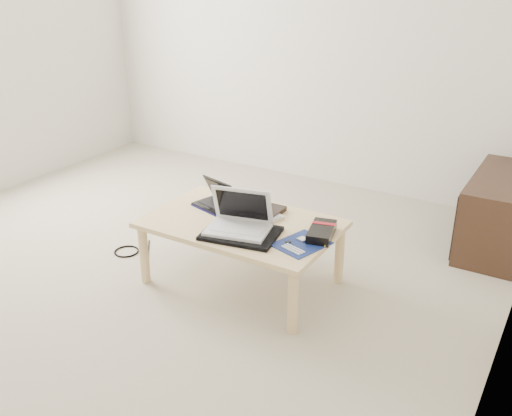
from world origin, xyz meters
The scene contains 14 objects.
ground centered at (0.00, 0.00, 0.00)m, with size 4.00×4.00×0.00m, color #AA9C8A.
coffee_table centered at (0.55, 0.16, 0.35)m, with size 1.10×0.70×0.40m.
media_cabinet centered at (1.77, 1.45, 0.25)m, with size 0.41×0.90×0.50m.
book centered at (0.56, 0.32, 0.41)m, with size 0.29×0.24×0.03m.
netbook centered at (0.30, 0.28, 0.44)m, with size 0.30×0.25×0.18m.
tablet centered at (0.51, 0.12, 0.41)m, with size 0.25×0.21×0.01m.
remote centered at (0.69, 0.22, 0.41)m, with size 0.12×0.24×0.02m.
neoprene_sleeve centered at (0.64, 0.02, 0.41)m, with size 0.41×0.30×0.02m, color black.
white_laptop centered at (0.61, 0.04, 0.47)m, with size 0.39×0.31×0.24m.
motherboard centered at (0.98, 0.09, 0.40)m, with size 0.29×0.33×0.01m.
gpu_box centered at (1.03, 0.23, 0.43)m, with size 0.18×0.28×0.06m.
cable_coil centered at (0.39, 0.21, 0.41)m, with size 0.10×0.10×0.01m, color black.
floor_cable_coil centered at (-0.32, 0.08, 0.01)m, with size 0.16×0.16×0.01m, color black.
floor_cable_trail centered at (-0.19, 0.16, 0.00)m, with size 0.01×0.01×0.33m, color black.
Camera 1 is at (2.16, -2.37, 1.80)m, focal length 40.00 mm.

